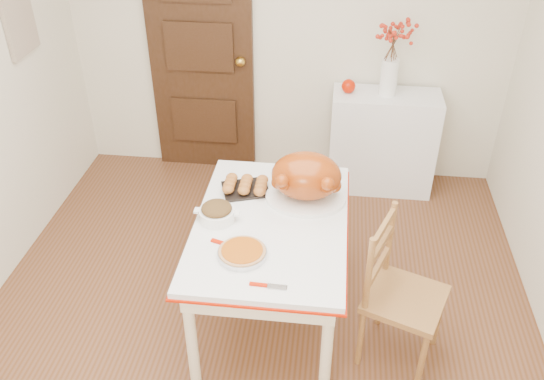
# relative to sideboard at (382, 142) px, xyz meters

# --- Properties ---
(floor) EXTENTS (3.50, 4.00, 0.00)m
(floor) POSITION_rel_sideboard_xyz_m (-0.80, -1.78, -0.42)
(floor) COLOR #583016
(floor) RESTS_ON ground
(wall_back) EXTENTS (3.50, 0.00, 2.50)m
(wall_back) POSITION_rel_sideboard_xyz_m (-0.80, 0.22, 0.83)
(wall_back) COLOR beige
(wall_back) RESTS_ON ground
(door_back) EXTENTS (0.85, 0.06, 2.06)m
(door_back) POSITION_rel_sideboard_xyz_m (-1.50, 0.19, 0.61)
(door_back) COLOR black
(door_back) RESTS_ON ground
(photo_board) EXTENTS (0.03, 0.35, 0.45)m
(photo_board) POSITION_rel_sideboard_xyz_m (-2.53, -0.58, 1.08)
(photo_board) COLOR beige
(photo_board) RESTS_ON ground
(sideboard) EXTENTS (0.84, 0.37, 0.84)m
(sideboard) POSITION_rel_sideboard_xyz_m (0.00, 0.00, 0.00)
(sideboard) COLOR white
(sideboard) RESTS_ON floor
(kitchen_table) EXTENTS (0.87, 1.27, 0.76)m
(kitchen_table) POSITION_rel_sideboard_xyz_m (-0.71, -1.61, -0.04)
(kitchen_table) COLOR white
(kitchen_table) RESTS_ON floor
(chair_oak) EXTENTS (0.53, 0.53, 0.92)m
(chair_oak) POSITION_rel_sideboard_xyz_m (0.05, -1.80, 0.04)
(chair_oak) COLOR olive
(chair_oak) RESTS_ON floor
(berry_vase) EXTENTS (0.30, 0.30, 0.59)m
(berry_vase) POSITION_rel_sideboard_xyz_m (-0.01, 0.00, 0.71)
(berry_vase) COLOR white
(berry_vase) RESTS_ON sideboard
(apple) EXTENTS (0.11, 0.11, 0.11)m
(apple) POSITION_rel_sideboard_xyz_m (-0.31, 0.00, 0.47)
(apple) COLOR #BA1600
(apple) RESTS_ON sideboard
(turkey_platter) EXTENTS (0.56, 0.50, 0.30)m
(turkey_platter) POSITION_rel_sideboard_xyz_m (-0.54, -1.37, 0.49)
(turkey_platter) COLOR #923309
(turkey_platter) RESTS_ON kitchen_table
(pumpkin_pie) EXTENTS (0.27, 0.27, 0.05)m
(pumpkin_pie) POSITION_rel_sideboard_xyz_m (-0.83, -1.92, 0.36)
(pumpkin_pie) COLOR #A4490C
(pumpkin_pie) RESTS_ON kitchen_table
(stuffing_dish) EXTENTS (0.27, 0.22, 0.10)m
(stuffing_dish) POSITION_rel_sideboard_xyz_m (-1.02, -1.62, 0.39)
(stuffing_dish) COLOR brown
(stuffing_dish) RESTS_ON kitchen_table
(rolls_tray) EXTENTS (0.32, 0.29, 0.07)m
(rolls_tray) POSITION_rel_sideboard_xyz_m (-0.90, -1.32, 0.37)
(rolls_tray) COLOR #9A591E
(rolls_tray) RESTS_ON kitchen_table
(pie_server) EXTENTS (0.19, 0.06, 0.01)m
(pie_server) POSITION_rel_sideboard_xyz_m (-0.67, -2.12, 0.34)
(pie_server) COLOR silver
(pie_server) RESTS_ON kitchen_table
(carving_knife) EXTENTS (0.29, 0.15, 0.01)m
(carving_knife) POSITION_rel_sideboard_xyz_m (-0.88, -1.86, 0.34)
(carving_knife) COLOR silver
(carving_knife) RESTS_ON kitchen_table
(drinking_glass) EXTENTS (0.07, 0.07, 0.11)m
(drinking_glass) POSITION_rel_sideboard_xyz_m (-0.66, -1.12, 0.40)
(drinking_glass) COLOR white
(drinking_glass) RESTS_ON kitchen_table
(shaker_pair) EXTENTS (0.09, 0.04, 0.08)m
(shaker_pair) POSITION_rel_sideboard_xyz_m (-0.40, -1.09, 0.38)
(shaker_pair) COLOR white
(shaker_pair) RESTS_ON kitchen_table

